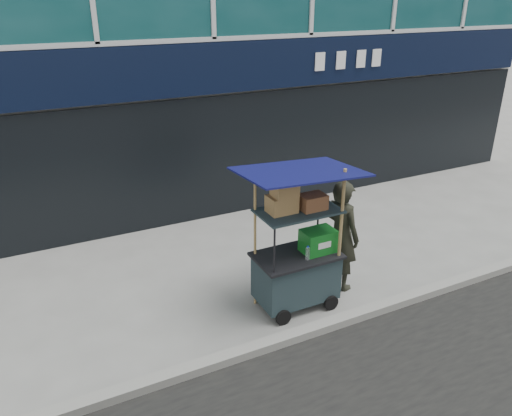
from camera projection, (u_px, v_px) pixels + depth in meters
ground at (327, 318)px, 6.94m from camera, size 80.00×80.00×0.00m
curb at (336, 322)px, 6.75m from camera, size 80.00×0.18×0.12m
vendor_cart at (298, 259)px, 6.94m from camera, size 1.58×1.11×2.13m
vendor_man at (341, 235)px, 7.38m from camera, size 0.55×0.71×1.72m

